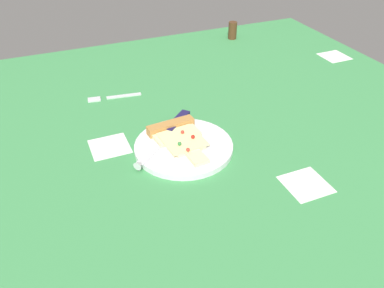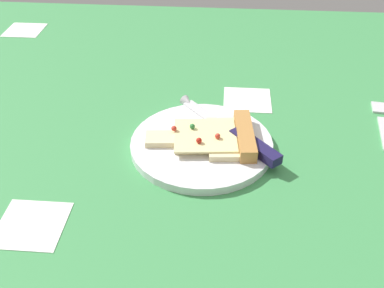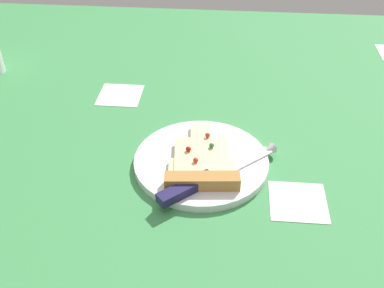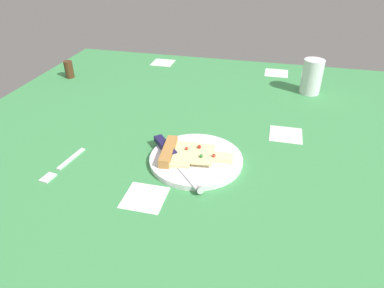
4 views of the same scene
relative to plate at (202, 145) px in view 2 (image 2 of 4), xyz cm
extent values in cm
cube|color=#3D8C4C|center=(-0.57, 7.74, -2.19)|extent=(146.37, 146.37, 3.00)
cube|color=white|center=(47.74, -45.59, -0.79)|extent=(9.00, 9.00, 0.20)
cube|color=white|center=(-7.79, -15.97, -0.79)|extent=(9.00, 9.00, 0.20)
cube|color=white|center=(21.72, 19.03, -0.79)|extent=(9.00, 9.00, 0.20)
cylinder|color=silver|center=(0.00, 0.00, 0.00)|extent=(23.27, 23.27, 1.37)
cube|color=beige|center=(-3.98, -0.37, 1.19)|extent=(7.00, 11.51, 1.00)
cube|color=beige|center=(1.49, 0.14, 1.19)|extent=(6.25, 7.69, 1.00)
cube|color=beige|center=(6.47, 0.61, 1.19)|extent=(5.51, 4.07, 1.00)
cube|color=#F2E099|center=(-1.00, -0.09, 1.84)|extent=(10.82, 10.10, 0.30)
cube|color=#B27A3D|center=(-6.97, -0.65, 1.79)|extent=(3.71, 12.19, 2.20)
sphere|color=red|center=(-2.58, 0.76, 2.42)|extent=(0.87, 0.87, 0.87)
sphere|color=red|center=(4.59, -0.77, 2.43)|extent=(0.89, 0.89, 0.89)
sphere|color=#2D7A38|center=(1.66, -1.65, 2.42)|extent=(0.88, 0.88, 0.88)
sphere|color=#B21E14|center=(0.29, 2.24, 2.44)|extent=(0.92, 0.92, 0.92)
cube|color=silver|center=(-0.61, -7.21, 0.84)|extent=(9.44, 10.32, 0.30)
cone|color=silver|center=(3.36, -11.71, 0.84)|extent=(2.82, 2.82, 2.00)
cube|color=#1E1947|center=(-8.56, 1.78, 1.49)|extent=(8.27, 8.95, 1.60)
cube|color=silver|center=(-31.00, -6.40, -0.29)|extent=(2.57, 10.07, 0.80)
cube|color=silver|center=(-32.17, -14.82, -0.29)|extent=(2.87, 3.90, 0.80)
camera|label=1|loc=(69.26, -26.97, 53.54)|focal=36.32mm
camera|label=2|loc=(-3.29, 59.68, 44.47)|focal=42.47mm
camera|label=3|loc=(-61.56, -3.87, 50.68)|focal=43.09mm
camera|label=4|loc=(15.90, -70.02, 49.25)|focal=32.61mm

